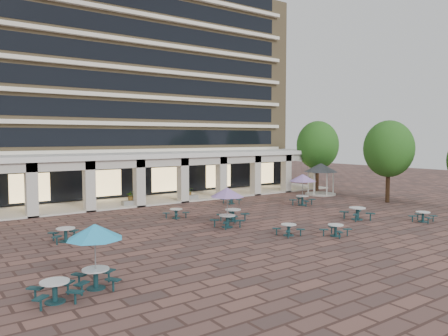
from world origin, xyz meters
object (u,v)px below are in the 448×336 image
(picnic_table_2, at_px, (289,229))
(gazebo, at_px, (321,171))
(picnic_table_0, at_px, (55,290))
(planter_right, at_px, (190,196))
(planter_left, at_px, (131,200))
(picnic_table_3, at_px, (423,216))

(picnic_table_2, relative_size, gazebo, 0.45)
(picnic_table_0, distance_m, planter_right, 24.98)
(picnic_table_2, bearing_deg, planter_left, 102.04)
(picnic_table_3, relative_size, gazebo, 0.52)
(planter_left, bearing_deg, picnic_table_2, -78.92)
(picnic_table_0, relative_size, picnic_table_3, 1.01)
(picnic_table_0, height_order, picnic_table_2, picnic_table_0)
(picnic_table_2, bearing_deg, picnic_table_0, -167.67)
(picnic_table_3, xyz_separation_m, gazebo, (5.14, 13.83, 1.97))
(picnic_table_2, xyz_separation_m, picnic_table_3, (10.45, -2.35, 0.01))
(picnic_table_0, xyz_separation_m, gazebo, (29.64, 14.31, 1.94))
(picnic_table_0, relative_size, gazebo, 0.53)
(gazebo, xyz_separation_m, planter_left, (-18.67, 4.22, -1.85))
(picnic_table_2, relative_size, planter_left, 1.03)
(picnic_table_2, height_order, planter_left, planter_left)
(picnic_table_3, distance_m, planter_right, 19.64)
(picnic_table_0, bearing_deg, picnic_table_3, 4.76)
(picnic_table_2, bearing_deg, picnic_table_3, -11.69)
(planter_left, bearing_deg, picnic_table_0, -120.62)
(planter_left, xyz_separation_m, planter_right, (5.78, 0.00, -0.11))
(picnic_table_2, bearing_deg, planter_right, 81.20)
(gazebo, relative_size, planter_left, 2.27)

